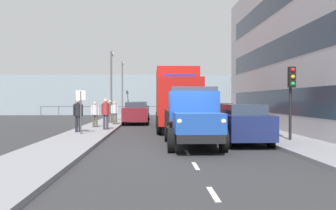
{
  "coord_description": "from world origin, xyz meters",
  "views": [
    {
      "loc": [
        1.21,
        12.85,
        1.93
      ],
      "look_at": [
        0.12,
        -12.96,
        1.5
      ],
      "focal_mm": 36.26,
      "sensor_mm": 36.0,
      "label": 1
    }
  ],
  "objects_px": {
    "pedestrian_couple_b": "(106,111)",
    "pedestrian_couple_a": "(78,112)",
    "pedestrian_by_lamp": "(95,112)",
    "lorry_cargo_red": "(177,97)",
    "traffic_light_near": "(291,87)",
    "truck_vintage_blue": "(193,118)",
    "pedestrian_with_bag": "(110,109)",
    "lamp_post_promenade": "(111,79)",
    "pedestrian_near_railing": "(115,111)",
    "car_black_oppositeside_1": "(139,110)",
    "lamp_post_far": "(122,83)",
    "street_sign": "(81,104)",
    "car_navy_kerbside_near": "(242,123)",
    "car_teal_kerbside_1": "(217,117)",
    "car_red_kerbside_2": "(203,113)",
    "car_maroon_oppositeside_0": "(136,113)"
  },
  "relations": [
    {
      "from": "pedestrian_couple_b",
      "to": "pedestrian_couple_a",
      "type": "bearing_deg",
      "value": 48.97
    },
    {
      "from": "pedestrian_couple_a",
      "to": "pedestrian_by_lamp",
      "type": "relative_size",
      "value": 1.1
    },
    {
      "from": "lorry_cargo_red",
      "to": "traffic_light_near",
      "type": "xyz_separation_m",
      "value": [
        -4.56,
        6.84,
        0.4
      ]
    },
    {
      "from": "truck_vintage_blue",
      "to": "pedestrian_with_bag",
      "type": "xyz_separation_m",
      "value": [
        4.91,
        -12.44,
        -0.02
      ]
    },
    {
      "from": "pedestrian_couple_a",
      "to": "lamp_post_promenade",
      "type": "height_order",
      "value": "lamp_post_promenade"
    },
    {
      "from": "lorry_cargo_red",
      "to": "pedestrian_near_railing",
      "type": "xyz_separation_m",
      "value": [
        4.23,
        -2.9,
        -0.97
      ]
    },
    {
      "from": "pedestrian_couple_a",
      "to": "car_black_oppositeside_1",
      "type": "bearing_deg",
      "value": -101.25
    },
    {
      "from": "pedestrian_couple_a",
      "to": "pedestrian_with_bag",
      "type": "relative_size",
      "value": 1.05
    },
    {
      "from": "truck_vintage_blue",
      "to": "traffic_light_near",
      "type": "distance_m",
      "value": 4.72
    },
    {
      "from": "lamp_post_far",
      "to": "pedestrian_couple_a",
      "type": "bearing_deg",
      "value": 88.4
    },
    {
      "from": "street_sign",
      "to": "lamp_post_promenade",
      "type": "bearing_deg",
      "value": -91.85
    },
    {
      "from": "car_navy_kerbside_near",
      "to": "car_teal_kerbside_1",
      "type": "height_order",
      "value": "same"
    },
    {
      "from": "car_red_kerbside_2",
      "to": "pedestrian_near_railing",
      "type": "height_order",
      "value": "pedestrian_near_railing"
    },
    {
      "from": "pedestrian_couple_b",
      "to": "car_maroon_oppositeside_0",
      "type": "bearing_deg",
      "value": -102.93
    },
    {
      "from": "pedestrian_couple_a",
      "to": "pedestrian_couple_b",
      "type": "height_order",
      "value": "pedestrian_couple_b"
    },
    {
      "from": "car_red_kerbside_2",
      "to": "lamp_post_promenade",
      "type": "bearing_deg",
      "value": -13.38
    },
    {
      "from": "pedestrian_near_railing",
      "to": "street_sign",
      "type": "relative_size",
      "value": 0.73
    },
    {
      "from": "truck_vintage_blue",
      "to": "car_teal_kerbside_1",
      "type": "distance_m",
      "value": 7.06
    },
    {
      "from": "pedestrian_by_lamp",
      "to": "traffic_light_near",
      "type": "height_order",
      "value": "traffic_light_near"
    },
    {
      "from": "car_red_kerbside_2",
      "to": "pedestrian_with_bag",
      "type": "distance_m",
      "value": 7.13
    },
    {
      "from": "lorry_cargo_red",
      "to": "car_red_kerbside_2",
      "type": "bearing_deg",
      "value": -117.91
    },
    {
      "from": "car_navy_kerbside_near",
      "to": "pedestrian_near_railing",
      "type": "bearing_deg",
      "value": -56.25
    },
    {
      "from": "car_maroon_oppositeside_0",
      "to": "pedestrian_with_bag",
      "type": "distance_m",
      "value": 2.01
    },
    {
      "from": "car_navy_kerbside_near",
      "to": "pedestrian_near_railing",
      "type": "xyz_separation_m",
      "value": [
        6.58,
        -9.85,
        0.21
      ]
    },
    {
      "from": "lorry_cargo_red",
      "to": "lamp_post_promenade",
      "type": "height_order",
      "value": "lamp_post_promenade"
    },
    {
      "from": "car_navy_kerbside_near",
      "to": "car_teal_kerbside_1",
      "type": "relative_size",
      "value": 0.95
    },
    {
      "from": "pedestrian_couple_a",
      "to": "pedestrian_near_railing",
      "type": "height_order",
      "value": "pedestrian_couple_a"
    },
    {
      "from": "car_navy_kerbside_near",
      "to": "traffic_light_near",
      "type": "xyz_separation_m",
      "value": [
        -2.21,
        -0.1,
        1.58
      ]
    },
    {
      "from": "pedestrian_with_bag",
      "to": "lamp_post_far",
      "type": "xyz_separation_m",
      "value": [
        0.22,
        -12.71,
        2.65
      ]
    },
    {
      "from": "truck_vintage_blue",
      "to": "pedestrian_by_lamp",
      "type": "xyz_separation_m",
      "value": [
        5.34,
        -8.25,
        -0.07
      ]
    },
    {
      "from": "pedestrian_couple_a",
      "to": "pedestrian_with_bag",
      "type": "bearing_deg",
      "value": -96.05
    },
    {
      "from": "lorry_cargo_red",
      "to": "car_maroon_oppositeside_0",
      "type": "xyz_separation_m",
      "value": [
        2.82,
        -4.99,
        -1.18
      ]
    },
    {
      "from": "lorry_cargo_red",
      "to": "car_navy_kerbside_near",
      "type": "relative_size",
      "value": 2.04
    },
    {
      "from": "lorry_cargo_red",
      "to": "traffic_light_near",
      "type": "height_order",
      "value": "lorry_cargo_red"
    },
    {
      "from": "pedestrian_near_railing",
      "to": "pedestrian_couple_b",
      "type": "bearing_deg",
      "value": 89.39
    },
    {
      "from": "pedestrian_by_lamp",
      "to": "car_teal_kerbside_1",
      "type": "bearing_deg",
      "value": 168.39
    },
    {
      "from": "lorry_cargo_red",
      "to": "truck_vintage_blue",
      "type": "bearing_deg",
      "value": 91.03
    },
    {
      "from": "car_red_kerbside_2",
      "to": "pedestrian_couple_a",
      "type": "distance_m",
      "value": 10.73
    },
    {
      "from": "car_maroon_oppositeside_0",
      "to": "pedestrian_couple_a",
      "type": "bearing_deg",
      "value": 70.66
    },
    {
      "from": "car_navy_kerbside_near",
      "to": "car_black_oppositeside_1",
      "type": "relative_size",
      "value": 0.98
    },
    {
      "from": "traffic_light_near",
      "to": "lamp_post_far",
      "type": "xyz_separation_m",
      "value": [
        9.56,
        -24.15,
        1.34
      ]
    },
    {
      "from": "pedestrian_with_bag",
      "to": "lamp_post_far",
      "type": "bearing_deg",
      "value": -88.99
    },
    {
      "from": "lamp_post_promenade",
      "to": "street_sign",
      "type": "height_order",
      "value": "lamp_post_promenade"
    },
    {
      "from": "pedestrian_near_railing",
      "to": "lamp_post_far",
      "type": "relative_size",
      "value": 0.27
    },
    {
      "from": "car_teal_kerbside_1",
      "to": "car_black_oppositeside_1",
      "type": "relative_size",
      "value": 1.03
    },
    {
      "from": "car_black_oppositeside_1",
      "to": "pedestrian_with_bag",
      "type": "distance_m",
      "value": 6.65
    },
    {
      "from": "truck_vintage_blue",
      "to": "pedestrian_near_railing",
      "type": "xyz_separation_m",
      "value": [
        4.37,
        -10.75,
        -0.07
      ]
    },
    {
      "from": "pedestrian_near_railing",
      "to": "lamp_post_far",
      "type": "bearing_deg",
      "value": -86.95
    },
    {
      "from": "car_maroon_oppositeside_0",
      "to": "pedestrian_with_bag",
      "type": "relative_size",
      "value": 2.34
    },
    {
      "from": "lamp_post_far",
      "to": "car_black_oppositeside_1",
      "type": "bearing_deg",
      "value": 108.87
    }
  ]
}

